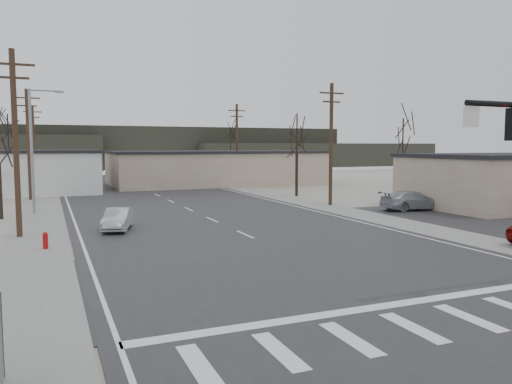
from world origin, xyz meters
TOP-DOWN VIEW (x-y plane):
  - ground at (0.00, 0.00)m, footprint 140.00×140.00m
  - main_road at (0.00, 15.00)m, footprint 18.00×110.00m
  - cross_road at (0.00, 0.00)m, footprint 90.00×10.00m
  - sidewalk_left at (-10.60, 20.00)m, footprint 3.00×90.00m
  - sidewalk_right at (10.60, 20.00)m, footprint 3.00×90.00m
  - fire_hydrant at (-10.20, 8.00)m, footprint 0.24×0.24m
  - building_right_far at (10.00, 44.00)m, footprint 26.30×14.30m
  - building_lot at (24.00, 12.00)m, footprint 14.30×10.30m
  - upole_left_b at (-11.50, 12.00)m, footprint 2.20×0.30m
  - upole_left_c at (-11.50, 32.00)m, footprint 2.20×0.30m
  - upole_left_d at (-11.50, 52.00)m, footprint 2.20×0.30m
  - upole_right_a at (11.50, 18.00)m, footprint 2.20×0.30m
  - upole_right_b at (11.50, 40.00)m, footprint 2.20×0.30m
  - streetlight_main at (-10.80, 22.00)m, footprint 2.40×0.25m
  - tree_right_mid at (12.50, 26.00)m, footprint 3.74×3.74m
  - tree_left_far at (-14.00, 46.00)m, footprint 3.96×3.96m
  - tree_right_far at (15.00, 52.00)m, footprint 3.52×3.52m
  - tree_lot at (22.00, 22.00)m, footprint 3.52×3.52m
  - hill_center at (15.00, 96.00)m, footprint 80.00×18.00m
  - hill_right at (50.00, 90.00)m, footprint 60.00×18.00m
  - sedan_crossing at (-6.30, 12.31)m, footprint 2.38×4.05m
  - car_far_a at (7.14, 45.39)m, footprint 3.27×6.10m
  - car_far_b at (-0.68, 54.03)m, footprint 2.39×4.76m
  - car_parked_silver at (15.72, 13.00)m, footprint 5.13×2.20m

SIDE VIEW (x-z plane):
  - ground at x=0.00m, z-range 0.00..0.00m
  - cross_road at x=0.00m, z-range 0.00..0.04m
  - main_road at x=0.00m, z-range 0.00..0.05m
  - sidewalk_left at x=-10.60m, z-range 0.00..0.06m
  - sidewalk_right at x=10.60m, z-range 0.00..0.06m
  - fire_hydrant at x=-10.20m, z-range 0.02..0.89m
  - sedan_crossing at x=-6.30m, z-range 0.05..1.31m
  - car_parked_silver at x=15.72m, z-range 0.03..1.51m
  - car_far_b at x=-0.68m, z-range 0.05..1.60m
  - car_far_a at x=7.14m, z-range 0.05..1.73m
  - building_right_far at x=10.00m, z-range 0.00..4.30m
  - building_lot at x=24.00m, z-range 0.01..4.31m
  - hill_right at x=50.00m, z-range 0.00..5.50m
  - hill_center at x=15.00m, z-range 0.00..9.00m
  - streetlight_main at x=-10.80m, z-range 0.59..9.59m
  - upole_left_b at x=-11.50m, z-range 0.22..10.22m
  - upole_left_c at x=-11.50m, z-range 0.22..10.22m
  - upole_left_d at x=-11.50m, z-range 0.22..10.22m
  - upole_right_a at x=11.50m, z-range 0.22..10.22m
  - upole_right_b at x=11.50m, z-range 0.22..10.22m
  - tree_right_far at x=15.00m, z-range 1.66..9.50m
  - tree_lot at x=22.00m, z-range 1.66..9.50m
  - tree_right_mid at x=12.50m, z-range 1.77..10.10m
  - tree_left_far at x=-14.00m, z-range 1.87..10.69m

